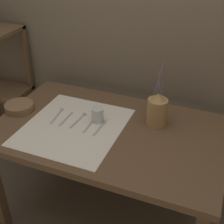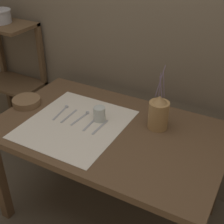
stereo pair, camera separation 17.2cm
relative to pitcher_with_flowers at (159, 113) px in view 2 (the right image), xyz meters
The scene contains 13 objects.
ground_plane 0.86m from the pitcher_with_flowers, 147.98° to the right, with size 12.00×12.00×0.00m, color brown.
stone_wall_back 0.59m from the pitcher_with_flowers, 123.35° to the left, with size 7.00×0.06×2.40m.
wooden_table 0.34m from the pitcher_with_flowers, 147.98° to the right, with size 1.33×0.82×0.71m.
wooden_shelf_unit 1.33m from the pitcher_with_flowers, behind, with size 0.48×0.30×1.10m.
linen_cloth 0.49m from the pitcher_with_flowers, 154.76° to the right, with size 0.55×0.61×0.00m.
pitcher_with_flowers is the anchor object (origin of this frame).
wooden_bowl 0.86m from the pitcher_with_flowers, 168.71° to the right, with size 0.18×0.18×0.04m.
glass_tumbler_near 0.35m from the pitcher_with_flowers, 162.50° to the right, with size 0.07×0.07×0.09m.
spoon_outer 0.60m from the pitcher_with_flowers, 169.78° to the right, with size 0.04×0.17×0.02m.
knife_center 0.55m from the pitcher_with_flowers, 163.05° to the right, with size 0.01×0.16×0.00m.
spoon_inner 0.46m from the pitcher_with_flowers, 166.75° to the right, with size 0.03×0.17×0.02m.
fork_inner 0.40m from the pitcher_with_flowers, 155.38° to the right, with size 0.02×0.16×0.00m.
fork_outer 0.34m from the pitcher_with_flowers, 149.72° to the right, with size 0.02×0.16×0.00m.
Camera 2 is at (0.73, -1.28, 1.75)m, focal length 50.00 mm.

